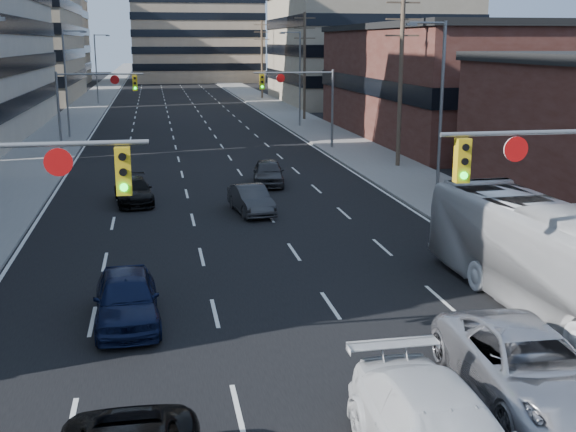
# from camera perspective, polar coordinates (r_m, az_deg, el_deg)

# --- Properties ---
(road_surface) EXTENTS (18.00, 300.00, 0.02)m
(road_surface) POSITION_cam_1_polar(r_m,az_deg,el_deg) (138.85, -9.24, 10.10)
(road_surface) COLOR black
(road_surface) RESTS_ON ground
(sidewalk_left) EXTENTS (5.00, 300.00, 0.15)m
(sidewalk_left) POSITION_cam_1_polar(r_m,az_deg,el_deg) (139.05, -14.05, 9.91)
(sidewalk_left) COLOR slate
(sidewalk_left) RESTS_ON ground
(sidewalk_right) EXTENTS (5.00, 300.00, 0.15)m
(sidewalk_right) POSITION_cam_1_polar(r_m,az_deg,el_deg) (139.60, -4.44, 10.28)
(sidewalk_right) COLOR slate
(sidewalk_right) RESTS_ON ground
(office_left_far) EXTENTS (20.00, 30.00, 16.00)m
(office_left_far) POSITION_cam_1_polar(r_m,az_deg,el_deg) (110.53, -21.81, 12.63)
(office_left_far) COLOR gray
(office_left_far) RESTS_ON ground
(storefront_right_mid) EXTENTS (20.00, 30.00, 9.00)m
(storefront_right_mid) POSITION_cam_1_polar(r_m,az_deg,el_deg) (64.75, 14.75, 10.04)
(storefront_right_mid) COLOR #472119
(storefront_right_mid) RESTS_ON ground
(office_right_far) EXTENTS (22.00, 28.00, 14.00)m
(office_right_far) POSITION_cam_1_polar(r_m,az_deg,el_deg) (100.66, 6.02, 12.93)
(office_right_far) COLOR gray
(office_right_far) RESTS_ON ground
(bg_block_left) EXTENTS (24.00, 24.00, 20.00)m
(bg_block_left) POSITION_cam_1_polar(r_m,az_deg,el_deg) (150.62, -20.50, 13.51)
(bg_block_left) COLOR #ADA089
(bg_block_left) RESTS_ON ground
(bg_block_right) EXTENTS (22.00, 22.00, 12.00)m
(bg_block_right) POSITION_cam_1_polar(r_m,az_deg,el_deg) (143.04, 3.92, 12.74)
(bg_block_right) COLOR gray
(bg_block_right) RESTS_ON ground
(signal_far_left) EXTENTS (6.09, 0.33, 6.00)m
(signal_far_left) POSITION_cam_1_polar(r_m,az_deg,el_deg) (53.88, -15.27, 9.17)
(signal_far_left) COLOR slate
(signal_far_left) RESTS_ON ground
(signal_far_right) EXTENTS (6.09, 0.33, 6.00)m
(signal_far_right) POSITION_cam_1_polar(r_m,az_deg,el_deg) (54.83, 1.16, 9.70)
(signal_far_right) COLOR slate
(signal_far_right) RESTS_ON ground
(utility_pole_block) EXTENTS (2.20, 0.28, 11.00)m
(utility_pole_block) POSITION_cam_1_polar(r_m,az_deg,el_deg) (47.27, 8.89, 10.72)
(utility_pole_block) COLOR #4C3D2D
(utility_pole_block) RESTS_ON ground
(utility_pole_midblock) EXTENTS (2.20, 0.28, 11.00)m
(utility_pole_midblock) POSITION_cam_1_polar(r_m,az_deg,el_deg) (76.22, 1.32, 11.90)
(utility_pole_midblock) COLOR #4C3D2D
(utility_pole_midblock) RESTS_ON ground
(utility_pole_distant) EXTENTS (2.20, 0.28, 11.00)m
(utility_pole_distant) POSITION_cam_1_polar(r_m,az_deg,el_deg) (105.76, -2.08, 12.36)
(utility_pole_distant) COLOR #4C3D2D
(utility_pole_distant) RESTS_ON ground
(streetlight_left_mid) EXTENTS (2.03, 0.22, 9.00)m
(streetlight_left_mid) POSITION_cam_1_polar(r_m,az_deg,el_deg) (64.03, -17.03, 10.35)
(streetlight_left_mid) COLOR slate
(streetlight_left_mid) RESTS_ON ground
(streetlight_left_far) EXTENTS (2.03, 0.22, 9.00)m
(streetlight_left_far) POSITION_cam_1_polar(r_m,az_deg,el_deg) (98.87, -14.84, 11.43)
(streetlight_left_far) COLOR slate
(streetlight_left_far) RESTS_ON ground
(streetlight_right_near) EXTENTS (2.03, 0.22, 9.00)m
(streetlight_right_near) POSITION_cam_1_polar(r_m,az_deg,el_deg) (36.39, 11.79, 8.65)
(streetlight_right_near) COLOR slate
(streetlight_right_near) RESTS_ON ground
(streetlight_right_far) EXTENTS (2.03, 0.22, 9.00)m
(streetlight_right_far) POSITION_cam_1_polar(r_m,az_deg,el_deg) (70.00, 0.82, 11.16)
(streetlight_right_far) COLOR slate
(streetlight_right_far) RESTS_ON ground
(silver_suv) EXTENTS (2.94, 6.04, 1.66)m
(silver_suv) POSITION_cam_1_polar(r_m,az_deg,el_deg) (17.59, 18.42, -11.23)
(silver_suv) COLOR #B3B2B7
(silver_suv) RESTS_ON ground
(transit_bus) EXTENTS (3.36, 12.01, 3.31)m
(transit_bus) POSITION_cam_1_polar(r_m,az_deg,el_deg) (23.04, 20.34, -3.28)
(transit_bus) COLOR silver
(transit_bus) RESTS_ON ground
(sedan_blue) EXTENTS (2.03, 4.61, 1.54)m
(sedan_blue) POSITION_cam_1_polar(r_m,az_deg,el_deg) (21.56, -12.64, -6.36)
(sedan_blue) COLOR black
(sedan_blue) RESTS_ON ground
(sedan_grey_center) EXTENTS (1.94, 4.20, 1.33)m
(sedan_grey_center) POSITION_cam_1_polar(r_m,az_deg,el_deg) (34.55, -2.94, 1.30)
(sedan_grey_center) COLOR #2E2E30
(sedan_grey_center) RESTS_ON ground
(sedan_black_far) EXTENTS (2.23, 4.55, 1.27)m
(sedan_black_far) POSITION_cam_1_polar(r_m,az_deg,el_deg) (37.51, -12.11, 1.95)
(sedan_black_far) COLOR black
(sedan_black_far) RESTS_ON ground
(sedan_grey_right) EXTENTS (2.26, 4.45, 1.45)m
(sedan_grey_right) POSITION_cam_1_polar(r_m,az_deg,el_deg) (41.45, -1.57, 3.46)
(sedan_grey_right) COLOR #303032
(sedan_grey_right) RESTS_ON ground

